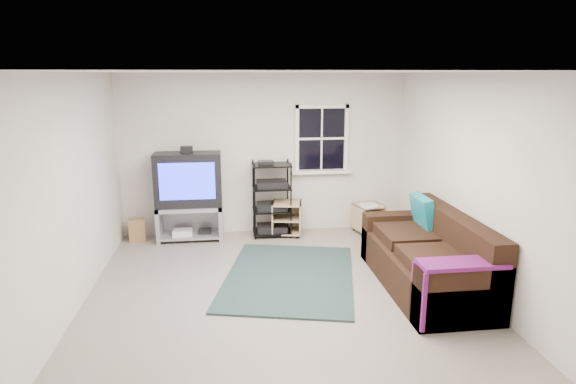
{
  "coord_description": "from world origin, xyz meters",
  "views": [
    {
      "loc": [
        -0.59,
        -5.45,
        2.57
      ],
      "look_at": [
        0.16,
        0.4,
        1.13
      ],
      "focal_mm": 30.0,
      "sensor_mm": 36.0,
      "label": 1
    }
  ],
  "objects": [
    {
      "name": "room",
      "position": [
        0.95,
        2.27,
        1.48
      ],
      "size": [
        4.6,
        4.62,
        4.6
      ],
      "color": "gray",
      "rests_on": "ground"
    },
    {
      "name": "tv_unit",
      "position": [
        -1.21,
        2.02,
        0.82
      ],
      "size": [
        1.02,
        0.51,
        1.5
      ],
      "color": "#93939A",
      "rests_on": "ground"
    },
    {
      "name": "av_rack",
      "position": [
        0.1,
        2.06,
        0.53
      ],
      "size": [
        0.61,
        0.45,
        1.23
      ],
      "color": "black",
      "rests_on": "ground"
    },
    {
      "name": "side_table_left",
      "position": [
        0.36,
        2.08,
        0.29
      ],
      "size": [
        0.54,
        0.54,
        0.55
      ],
      "rotation": [
        0.0,
        0.0,
        -0.18
      ],
      "color": "tan",
      "rests_on": "ground"
    },
    {
      "name": "side_table_right",
      "position": [
        1.7,
        2.02,
        0.28
      ],
      "size": [
        0.52,
        0.52,
        0.49
      ],
      "rotation": [
        0.0,
        0.0,
        0.24
      ],
      "color": "tan",
      "rests_on": "ground"
    },
    {
      "name": "sofa",
      "position": [
        1.83,
        -0.17,
        0.36
      ],
      "size": [
        0.98,
        2.21,
        1.01
      ],
      "color": "black",
      "rests_on": "ground"
    },
    {
      "name": "shag_rug",
      "position": [
        0.17,
        0.33,
        0.01
      ],
      "size": [
        2.09,
        2.54,
        0.03
      ],
      "primitive_type": "cube",
      "rotation": [
        0.0,
        0.0,
        -0.23
      ],
      "color": "#301E15",
      "rests_on": "ground"
    },
    {
      "name": "paper_bag",
      "position": [
        -2.05,
        2.04,
        0.18
      ],
      "size": [
        0.28,
        0.21,
        0.35
      ],
      "primitive_type": "cube",
      "rotation": [
        0.0,
        0.0,
        0.24
      ],
      "color": "olive",
      "rests_on": "ground"
    }
  ]
}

